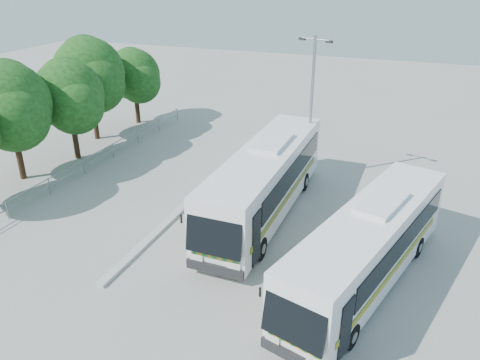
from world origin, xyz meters
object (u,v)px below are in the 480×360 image
at_px(tree_far_e, 135,75).
at_px(lamppost, 311,104).
at_px(tree_far_b, 9,104).
at_px(tree_far_c, 70,95).
at_px(coach_adjacent, 368,246).
at_px(tree_far_d, 90,74).
at_px(coach_main, 265,180).

bearing_deg(tree_far_e, lamppost, -20.95).
bearing_deg(tree_far_e, tree_far_b, -91.83).
height_order(tree_far_c, lamppost, lamppost).
distance_m(coach_adjacent, lamppost, 10.71).
bearing_deg(coach_adjacent, tree_far_c, 176.29).
distance_m(tree_far_c, tree_far_e, 8.22).
xyz_separation_m(tree_far_e, coach_adjacent, (20.09, -15.16, -2.15)).
distance_m(tree_far_b, tree_far_e, 12.13).
bearing_deg(tree_far_c, tree_far_b, -102.91).
height_order(tree_far_d, lamppost, lamppost).
xyz_separation_m(tree_far_b, lamppost, (15.86, 6.18, 0.03)).
height_order(tree_far_e, coach_main, tree_far_e).
bearing_deg(tree_far_d, tree_far_e, 81.37).
bearing_deg(tree_far_e, tree_far_c, -86.46).
xyz_separation_m(tree_far_c, coach_main, (14.00, -2.87, -2.36)).
distance_m(tree_far_e, lamppost, 16.59).
xyz_separation_m(tree_far_b, tree_far_d, (-0.30, 7.60, 0.25)).
relative_size(tree_far_c, coach_adjacent, 0.56).
height_order(coach_main, lamppost, lamppost).
relative_size(tree_far_d, tree_far_e, 1.24).
xyz_separation_m(tree_far_b, tree_far_e, (0.39, 12.10, -0.68)).
relative_size(coach_adjacent, lamppost, 1.39).
xyz_separation_m(coach_main, lamppost, (0.97, 5.14, 2.69)).
bearing_deg(coach_main, coach_adjacent, -35.65).
bearing_deg(tree_far_d, coach_adjacent, -27.18).
bearing_deg(coach_main, tree_far_e, 143.29).
xyz_separation_m(tree_far_e, coach_main, (14.51, -11.07, -1.98)).
xyz_separation_m(coach_main, coach_adjacent, (5.58, -4.10, -0.17)).
bearing_deg(lamppost, tree_far_b, -140.31).
bearing_deg(lamppost, tree_far_d, -166.62).
relative_size(tree_far_c, coach_main, 0.52).
relative_size(tree_far_b, tree_far_e, 1.17).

